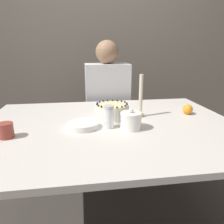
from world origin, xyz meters
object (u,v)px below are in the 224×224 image
at_px(candle, 141,100).
at_px(cake, 112,111).
at_px(sugar_bowl, 131,121).
at_px(sugar_shaker, 109,117).
at_px(person_man_blue_shirt, 107,115).

bearing_deg(candle, cake, -177.75).
relative_size(sugar_bowl, sugar_shaker, 0.92).
relative_size(sugar_bowl, candle, 0.43).
distance_m(sugar_shaker, person_man_blue_shirt, 0.88).
bearing_deg(cake, person_man_blue_shirt, 85.38).
xyz_separation_m(cake, sugar_bowl, (0.08, -0.21, 0.00)).
bearing_deg(candle, sugar_shaker, -142.57).
height_order(sugar_bowl, candle, candle).
height_order(cake, candle, candle).
relative_size(candle, person_man_blue_shirt, 0.23).
distance_m(cake, candle, 0.20).
xyz_separation_m(sugar_shaker, candle, (0.23, 0.18, 0.05)).
bearing_deg(person_man_blue_shirt, sugar_bowl, 91.44).
bearing_deg(person_man_blue_shirt, candle, 101.56).
bearing_deg(cake, sugar_bowl, -69.88).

